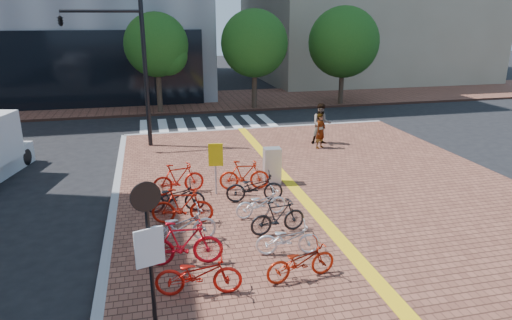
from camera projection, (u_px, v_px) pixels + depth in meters
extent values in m
plane|color=black|center=(259.00, 237.00, 12.59)|extent=(120.00, 120.00, 0.00)
cube|color=gray|center=(260.00, 129.00, 24.36)|extent=(14.00, 0.25, 0.15)
cube|color=brown|center=(188.00, 102.00, 32.04)|extent=(70.00, 8.00, 0.15)
cube|color=silver|center=(145.00, 128.00, 24.90)|extent=(0.50, 4.00, 0.01)
cube|color=silver|center=(163.00, 127.00, 25.13)|extent=(0.50, 4.00, 0.01)
cube|color=silver|center=(181.00, 126.00, 25.35)|extent=(0.50, 4.00, 0.01)
cube|color=silver|center=(199.00, 125.00, 25.57)|extent=(0.50, 4.00, 0.01)
cube|color=silver|center=(217.00, 124.00, 25.79)|extent=(0.50, 4.00, 0.01)
cube|color=silver|center=(234.00, 123.00, 26.01)|extent=(0.50, 4.00, 0.01)
cube|color=silver|center=(251.00, 122.00, 26.24)|extent=(0.50, 4.00, 0.01)
cube|color=silver|center=(268.00, 121.00, 26.46)|extent=(0.50, 4.00, 0.01)
cylinder|color=#38281E|center=(159.00, 91.00, 27.94)|extent=(0.32, 0.32, 2.60)
sphere|color=#194714|center=(156.00, 45.00, 27.11)|extent=(3.80, 3.80, 3.80)
sphere|color=#194714|center=(167.00, 55.00, 27.14)|extent=(2.40, 2.40, 2.40)
cylinder|color=#38281E|center=(254.00, 87.00, 29.27)|extent=(0.32, 0.32, 2.60)
sphere|color=#194714|center=(254.00, 43.00, 28.44)|extent=(4.20, 4.20, 4.20)
sphere|color=#194714|center=(265.00, 53.00, 28.47)|extent=(2.40, 2.40, 2.40)
cylinder|color=#38281E|center=(341.00, 84.00, 30.60)|extent=(0.32, 0.32, 2.60)
sphere|color=#194714|center=(344.00, 42.00, 29.77)|extent=(4.60, 4.60, 4.60)
sphere|color=#194714|center=(353.00, 52.00, 29.80)|extent=(2.40, 2.40, 2.40)
imported|color=red|center=(199.00, 274.00, 9.62)|extent=(1.92, 0.91, 0.97)
imported|color=red|center=(184.00, 243.00, 10.75)|extent=(1.91, 0.74, 1.12)
imported|color=#ADACB1|center=(180.00, 227.00, 11.75)|extent=(1.97, 0.92, 1.00)
imported|color=#AC1A0C|center=(182.00, 206.00, 12.95)|extent=(1.82, 0.79, 1.06)
imported|color=black|center=(174.00, 197.00, 13.74)|extent=(1.87, 0.78, 0.96)
imported|color=red|center=(178.00, 179.00, 15.14)|extent=(1.81, 0.81, 1.05)
imported|color=#A21F0B|center=(301.00, 261.00, 10.21)|extent=(1.75, 0.83, 0.88)
imported|color=silver|center=(288.00, 239.00, 11.28)|extent=(1.67, 0.81, 0.84)
imported|color=black|center=(278.00, 217.00, 12.37)|extent=(1.64, 0.67, 0.96)
imported|color=white|center=(261.00, 203.00, 13.44)|extent=(1.66, 0.81, 0.84)
imported|color=black|center=(254.00, 187.00, 14.51)|extent=(1.88, 0.84, 0.96)
imported|color=red|center=(244.00, 175.00, 15.52)|extent=(1.76, 0.72, 1.02)
imported|color=gray|center=(320.00, 131.00, 20.34)|extent=(0.68, 0.63, 1.57)
imported|color=#484C5B|center=(321.00, 124.00, 21.00)|extent=(1.04, 0.88, 1.88)
cube|color=#BDBCC1|center=(272.00, 166.00, 16.05)|extent=(0.62, 0.46, 1.29)
cylinder|color=#B7B7BC|center=(216.00, 170.00, 15.00)|extent=(0.07, 0.07, 1.71)
cube|color=yellow|center=(215.00, 155.00, 14.80)|extent=(0.48, 0.11, 0.76)
cylinder|color=black|center=(150.00, 258.00, 8.31)|extent=(0.10, 0.10, 2.94)
cylinder|color=black|center=(145.00, 197.00, 7.88)|extent=(0.54, 0.20, 0.55)
cube|color=silver|center=(149.00, 247.00, 8.18)|extent=(0.53, 0.20, 0.74)
cylinder|color=black|center=(146.00, 74.00, 20.02)|extent=(0.19, 0.19, 6.47)
cylinder|color=black|center=(101.00, 11.00, 18.86)|extent=(3.24, 0.13, 0.13)
imported|color=black|center=(60.00, 19.00, 18.60)|extent=(0.28, 1.34, 0.54)
cylinder|color=black|center=(25.00, 157.00, 18.60)|extent=(0.36, 0.70, 0.67)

